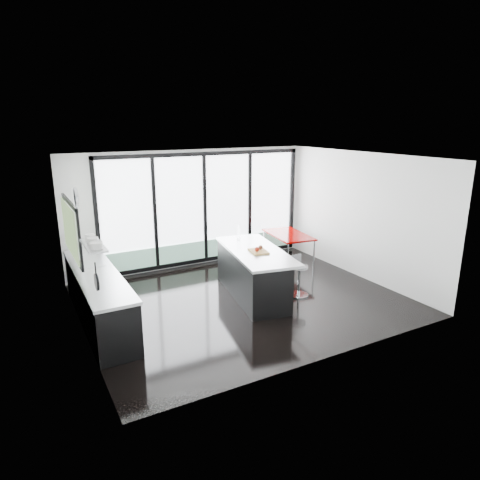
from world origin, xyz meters
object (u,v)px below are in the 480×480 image
bar_stool_near (299,281)px  bar_stool_far (273,272)px  island (252,273)px  red_table (288,249)px

bar_stool_near → bar_stool_far: size_ratio=1.02×
bar_stool_near → bar_stool_far: 0.71m
island → bar_stool_near: bearing=-29.6°
island → bar_stool_near: island is taller
island → bar_stool_near: 0.97m
island → bar_stool_near: (0.83, -0.47, -0.17)m
bar_stool_near → bar_stool_far: bar_stool_near is taller
bar_stool_far → bar_stool_near: bearing=-81.0°
island → bar_stool_far: 0.69m
island → red_table: 2.27m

